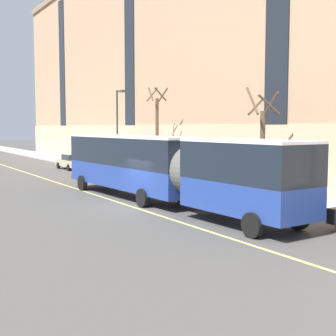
{
  "coord_description": "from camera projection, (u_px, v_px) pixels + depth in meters",
  "views": [
    {
      "loc": [
        -11.07,
        -22.03,
        4.28
      ],
      "look_at": [
        3.45,
        1.86,
        1.8
      ],
      "focal_mm": 50.0,
      "sensor_mm": 36.0,
      "label": 1
    }
  ],
  "objects": [
    {
      "name": "street_lamp",
      "position": [
        118.0,
        123.0,
        41.62
      ],
      "size": [
        0.36,
        1.48,
        7.35
      ],
      "color": "#2D2D30",
      "rests_on": "sidewalk"
    },
    {
      "name": "city_bus",
      "position": [
        162.0,
        166.0,
        25.48
      ],
      "size": [
        3.59,
        19.71,
        3.73
      ],
      "color": "navy",
      "rests_on": "ground"
    },
    {
      "name": "sidewalk",
      "position": [
        221.0,
        189.0,
        31.71
      ],
      "size": [
        4.13,
        160.0,
        0.15
      ],
      "primitive_type": "cube",
      "color": "#ADA89E",
      "rests_on": "ground"
    },
    {
      "name": "street_tree_mid_block",
      "position": [
        262.0,
        143.0,
        27.37
      ],
      "size": [
        1.62,
        1.81,
        6.46
      ],
      "color": "brown",
      "rests_on": "sidewalk"
    },
    {
      "name": "parked_car_red_3",
      "position": [
        111.0,
        168.0,
        39.2
      ],
      "size": [
        2.11,
        4.77,
        1.56
      ],
      "color": "#B21E19",
      "rests_on": "ground"
    },
    {
      "name": "parked_car_champagne_0",
      "position": [
        72.0,
        162.0,
        46.8
      ],
      "size": [
        1.95,
        4.79,
        1.56
      ],
      "color": "#BCAD89",
      "rests_on": "ground"
    },
    {
      "name": "parked_car_darkgray_1",
      "position": [
        237.0,
        192.0,
        24.94
      ],
      "size": [
        2.02,
        4.26,
        1.56
      ],
      "color": "#4C4C51",
      "rests_on": "ground"
    },
    {
      "name": "street_tree_far_uptown",
      "position": [
        157.0,
        131.0,
        37.87
      ],
      "size": [
        1.45,
        1.35,
        7.34
      ],
      "color": "brown",
      "rests_on": "sidewalk"
    },
    {
      "name": "fire_hydrant",
      "position": [
        170.0,
        178.0,
        34.25
      ],
      "size": [
        0.42,
        0.24,
        0.72
      ],
      "color": "red",
      "rests_on": "sidewalk"
    },
    {
      "name": "lane_centerline",
      "position": [
        110.0,
        199.0,
        27.48
      ],
      "size": [
        0.16,
        140.0,
        0.01
      ],
      "primitive_type": "cube",
      "color": "#E0D66B",
      "rests_on": "ground"
    },
    {
      "name": "ground_plane",
      "position": [
        131.0,
        207.0,
        24.85
      ],
      "size": [
        260.0,
        260.0,
        0.0
      ],
      "primitive_type": "plane",
      "color": "#4C4947"
    }
  ]
}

